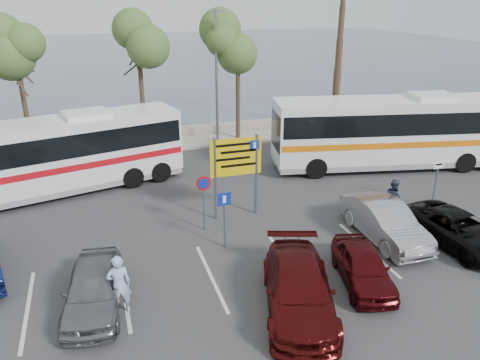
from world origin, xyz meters
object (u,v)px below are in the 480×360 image
object	(u,v)px
car_silver_b	(385,222)
pedestrian_near	(119,285)
street_lamp_right	(217,71)
pedestrian_far	(393,198)
car_silver_a	(93,288)
car_maroon	(299,289)
car_red	(363,266)
coach_bus_right	(393,134)
coach_bus_left	(52,159)
direction_sign	(236,163)
suv_black	(458,230)

from	to	relation	value
car_silver_b	pedestrian_near	xyz separation A→B (m)	(-10.15, -1.52, 0.22)
street_lamp_right	pedestrian_far	distance (m)	13.68
car_silver_b	pedestrian_far	world-z (taller)	pedestrian_far
car_silver_a	car_maroon	xyz separation A→B (m)	(5.89, -1.98, 0.03)
car_red	pedestrian_near	world-z (taller)	pedestrian_near
coach_bus_right	pedestrian_near	bearing A→B (deg)	-150.79
coach_bus_right	car_maroon	world-z (taller)	coach_bus_right
coach_bus_right	car_silver_a	xyz separation A→B (m)	(-15.95, -8.02, -1.18)
coach_bus_left	car_maroon	size ratio (longest dim) A/B	2.51
coach_bus_left	pedestrian_far	bearing A→B (deg)	-26.93
car_silver_b	pedestrian_far	distance (m)	2.16
car_red	direction_sign	bearing A→B (deg)	126.57
direction_sign	pedestrian_far	world-z (taller)	direction_sign
pedestrian_far	coach_bus_right	bearing A→B (deg)	-39.69
car_maroon	suv_black	size ratio (longest dim) A/B	1.08
coach_bus_left	suv_black	world-z (taller)	coach_bus_left
coach_bus_right	car_maroon	xyz separation A→B (m)	(-10.07, -10.00, -1.15)
suv_black	car_silver_b	world-z (taller)	car_silver_b
car_maroon	car_red	size ratio (longest dim) A/B	1.36
suv_black	car_silver_b	bearing A→B (deg)	145.84
car_red	car_maroon	bearing A→B (deg)	-151.91
car_red	suv_black	world-z (taller)	suv_black
car_maroon	suv_black	xyz separation A→B (m)	(7.41, 1.76, -0.08)
direction_sign	coach_bus_left	distance (m)	9.02
direction_sign	pedestrian_far	xyz separation A→B (m)	(6.36, -2.09, -1.57)
car_red	coach_bus_right	bearing A→B (deg)	65.58
car_silver_b	pedestrian_near	world-z (taller)	pedestrian_near
car_silver_a	pedestrian_near	xyz separation A→B (m)	(0.75, -0.48, 0.27)
direction_sign	suv_black	xyz separation A→B (m)	(7.30, -4.94, -1.79)
pedestrian_near	pedestrian_far	xyz separation A→B (m)	(11.62, 3.11, -0.11)
direction_sign	car_silver_b	size ratio (longest dim) A/B	0.80
car_maroon	car_red	world-z (taller)	car_maroon
car_maroon	suv_black	world-z (taller)	car_maroon
coach_bus_left	car_silver_b	bearing A→B (deg)	-34.85
street_lamp_right	pedestrian_far	bearing A→B (deg)	-70.63
street_lamp_right	car_maroon	bearing A→B (deg)	-97.07
car_red	suv_black	size ratio (longest dim) A/B	0.80
direction_sign	car_silver_b	bearing A→B (deg)	-36.94
street_lamp_right	coach_bus_right	distance (m)	10.95
coach_bus_left	car_silver_b	size ratio (longest dim) A/B	2.76
car_silver_a	pedestrian_near	bearing A→B (deg)	-24.89
street_lamp_right	car_silver_a	size ratio (longest dim) A/B	1.97
car_red	pedestrian_far	size ratio (longest dim) A/B	2.12
car_maroon	car_silver_b	xyz separation A→B (m)	(5.01, 3.02, 0.02)
car_maroon	car_red	bearing A→B (deg)	32.16
street_lamp_right	car_red	size ratio (longest dim) A/B	2.19
coach_bus_right	car_silver_b	xyz separation A→B (m)	(-5.05, -6.98, -1.13)
street_lamp_right	car_maroon	xyz separation A→B (m)	(-2.11, -17.02, -3.88)
car_silver_a	suv_black	bearing A→B (deg)	6.80
coach_bus_right	car_red	world-z (taller)	coach_bus_right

